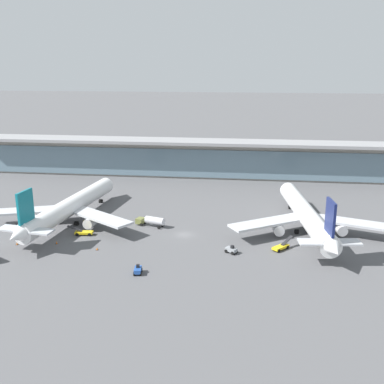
# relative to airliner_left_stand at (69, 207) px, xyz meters

# --- Properties ---
(ground_plane) EXTENTS (1200.00, 1200.00, 0.00)m
(ground_plane) POSITION_rel_airliner_left_stand_xyz_m (34.22, -5.24, -4.82)
(ground_plane) COLOR #515154
(airliner_left_stand) EXTENTS (43.85, 57.43, 15.30)m
(airliner_left_stand) POSITION_rel_airliner_left_stand_xyz_m (0.00, 0.00, 0.00)
(airliner_left_stand) COLOR white
(airliner_left_stand) RESTS_ON ground
(airliner_centre_stand) EXTENTS (43.86, 57.43, 15.30)m
(airliner_centre_stand) POSITION_rel_airliner_left_stand_xyz_m (67.27, 1.08, 0.00)
(airliner_centre_stand) COLOR white
(airliner_centre_stand) RESTS_ON ground
(service_truck_near_nose_olive) EXTENTS (8.88, 4.77, 2.95)m
(service_truck_near_nose_olive) POSITION_rel_airliner_left_stand_xyz_m (24.15, 0.09, -3.11)
(service_truck_near_nose_olive) COLOR olive
(service_truck_near_nose_olive) RESTS_ON ground
(service_truck_under_wing_yellow) EXTENTS (6.90, 2.35, 2.70)m
(service_truck_under_wing_yellow) POSITION_rel_airliner_left_stand_xyz_m (7.18, -8.89, -4.01)
(service_truck_under_wing_yellow) COLOR yellow
(service_truck_under_wing_yellow) RESTS_ON ground
(service_truck_mid_apron_grey) EXTENTS (3.32, 3.02, 2.05)m
(service_truck_mid_apron_grey) POSITION_rel_airliner_left_stand_xyz_m (47.47, -16.07, -3.94)
(service_truck_mid_apron_grey) COLOR gray
(service_truck_mid_apron_grey) RESTS_ON ground
(service_truck_by_tail_blue) EXTENTS (2.04, 3.04, 2.05)m
(service_truck_by_tail_blue) POSITION_rel_airliner_left_stand_xyz_m (27.42, -29.97, -3.94)
(service_truck_by_tail_blue) COLOR #234C9E
(service_truck_by_tail_blue) RESTS_ON ground
(service_truck_on_taxiway_yellow) EXTENTS (5.59, 5.93, 2.70)m
(service_truck_on_taxiway_yellow) POSITION_rel_airliner_left_stand_xyz_m (59.77, -12.37, -4.01)
(service_truck_on_taxiway_yellow) COLOR yellow
(service_truck_on_taxiway_yellow) RESTS_ON ground
(terminal_building) EXTENTS (189.09, 12.80, 15.20)m
(terminal_building) POSITION_rel_airliner_left_stand_xyz_m (34.22, 60.10, 3.05)
(terminal_building) COLOR #9E998E
(terminal_building) RESTS_ON ground
(safety_cone_alpha) EXTENTS (0.62, 0.62, 0.70)m
(safety_cone_alpha) POSITION_rel_airliner_left_stand_xyz_m (-7.32, -17.56, -4.50)
(safety_cone_alpha) COLOR orange
(safety_cone_alpha) RESTS_ON ground
(safety_cone_charlie) EXTENTS (0.62, 0.62, 0.70)m
(safety_cone_charlie) POSITION_rel_airliner_left_stand_xyz_m (2.49, -15.69, -4.50)
(safety_cone_charlie) COLOR orange
(safety_cone_charlie) RESTS_ON ground
(safety_cone_delta) EXTENTS (0.62, 0.62, 0.70)m
(safety_cone_delta) POSITION_rel_airliner_left_stand_xyz_m (14.17, -18.29, -4.50)
(safety_cone_delta) COLOR orange
(safety_cone_delta) RESTS_ON ground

